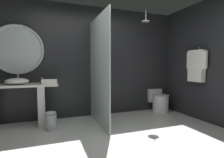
# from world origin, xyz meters

# --- Properties ---
(ground_plane) EXTENTS (5.76, 5.76, 0.00)m
(ground_plane) POSITION_xyz_m (0.00, 0.00, 0.00)
(ground_plane) COLOR silver
(back_wall_panel) EXTENTS (4.80, 0.10, 2.60)m
(back_wall_panel) POSITION_xyz_m (0.00, 1.90, 1.30)
(back_wall_panel) COLOR #232326
(back_wall_panel) RESTS_ON ground_plane
(side_wall_right) EXTENTS (0.10, 2.47, 2.60)m
(side_wall_right) POSITION_xyz_m (2.35, 0.76, 1.30)
(side_wall_right) COLOR #232326
(side_wall_right) RESTS_ON ground_plane
(vanity_counter) EXTENTS (1.52, 0.55, 0.84)m
(vanity_counter) POSITION_xyz_m (-1.43, 1.56, 0.51)
(vanity_counter) COLOR silver
(vanity_counter) RESTS_ON ground_plane
(vessel_sink) EXTENTS (0.43, 0.35, 0.21)m
(vessel_sink) POSITION_xyz_m (-1.42, 1.52, 0.91)
(vessel_sink) COLOR white
(vessel_sink) RESTS_ON vanity_counter
(soap_dispenser) EXTENTS (0.07, 0.07, 0.12)m
(soap_dispenser) POSITION_xyz_m (-0.98, 1.57, 0.90)
(soap_dispenser) COLOR #3D3323
(soap_dispenser) RESTS_ON vanity_counter
(round_wall_mirror) EXTENTS (1.03, 0.05, 1.03)m
(round_wall_mirror) POSITION_xyz_m (-1.43, 1.81, 1.54)
(round_wall_mirror) COLOR #B7B7BC
(shower_glass_panel) EXTENTS (0.02, 1.37, 2.19)m
(shower_glass_panel) POSITION_xyz_m (0.11, 1.17, 1.10)
(shower_glass_panel) COLOR silver
(shower_glass_panel) RESTS_ON ground_plane
(rain_shower_head) EXTENTS (0.19, 0.19, 0.28)m
(rain_shower_head) POSITION_xyz_m (1.30, 1.35, 2.25)
(rain_shower_head) COLOR #B7B7BC
(hanging_bathrobe) EXTENTS (0.20, 0.54, 0.77)m
(hanging_bathrobe) POSITION_xyz_m (2.21, 0.71, 1.23)
(hanging_bathrobe) COLOR #B7B7BC
(toilet) EXTENTS (0.43, 0.58, 0.57)m
(toilet) POSITION_xyz_m (1.89, 1.59, 0.26)
(toilet) COLOR white
(toilet) RESTS_ON ground_plane
(waste_bin) EXTENTS (0.20, 0.20, 0.36)m
(waste_bin) POSITION_xyz_m (-0.83, 1.15, 0.18)
(waste_bin) COLOR #B7B7BC
(waste_bin) RESTS_ON ground_plane
(folded_hand_towel) EXTENTS (0.30, 0.19, 0.10)m
(folded_hand_towel) POSITION_xyz_m (-0.83, 1.38, 0.89)
(folded_hand_towel) COLOR silver
(folded_hand_towel) RESTS_ON vanity_counter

